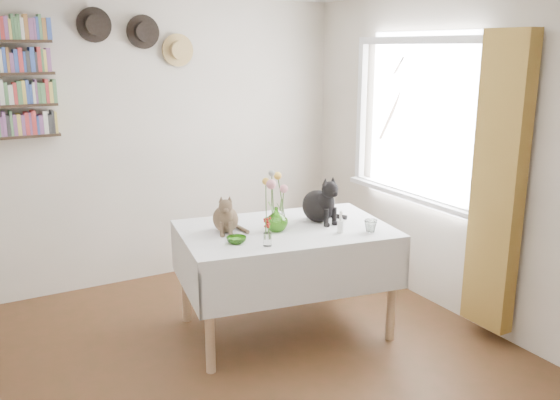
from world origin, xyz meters
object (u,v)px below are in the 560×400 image
flower_vase (276,219)px  tabby_cat (225,212)px  black_cat (318,198)px  dining_table (285,254)px

flower_vase → tabby_cat: bearing=153.1°
black_cat → flower_vase: bearing=-178.0°
dining_table → tabby_cat: bearing=161.5°
dining_table → flower_vase: 0.30m
dining_table → tabby_cat: size_ratio=5.69×
flower_vase → dining_table: bearing=16.4°
dining_table → tabby_cat: (-0.41, 0.14, 0.34)m
dining_table → black_cat: (0.30, 0.03, 0.38)m
dining_table → black_cat: black_cat is taller
dining_table → black_cat: size_ratio=4.50×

